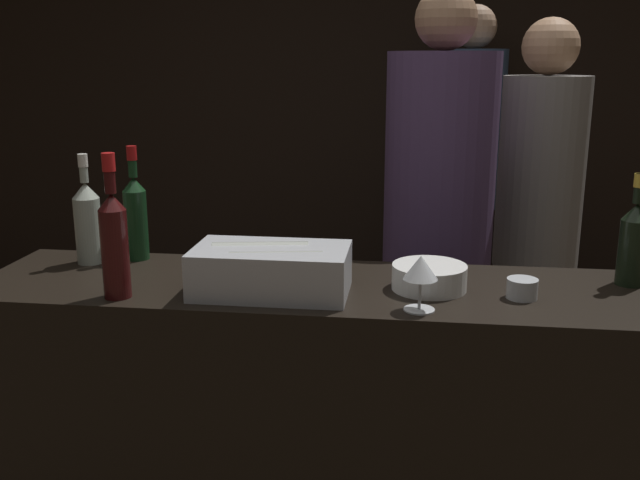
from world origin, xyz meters
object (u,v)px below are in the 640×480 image
object	(u,v)px
wine_glass	(421,270)
red_wine_bottle_tall	(114,239)
person_in_hoodie	(537,220)
person_blond_tee	(468,170)
bowl_white	(429,276)
ice_bin_with_bottles	(270,268)
white_wine_bottle	(88,220)
red_wine_bottle_burgundy	(136,214)
champagne_bottle	(634,240)
candle_votive	(522,288)
person_grey_polo	(438,224)

from	to	relation	value
wine_glass	red_wine_bottle_tall	world-z (taller)	red_wine_bottle_tall
person_in_hoodie	person_blond_tee	xyz separation A→B (m)	(-0.21, 0.86, 0.06)
bowl_white	red_wine_bottle_tall	distance (m)	0.84
ice_bin_with_bottles	white_wine_bottle	bearing A→B (deg)	160.66
bowl_white	white_wine_bottle	world-z (taller)	white_wine_bottle
red_wine_bottle_tall	red_wine_bottle_burgundy	xyz separation A→B (m)	(-0.08, 0.36, -0.01)
champagne_bottle	person_blond_tee	world-z (taller)	person_blond_tee
candle_votive	person_grey_polo	distance (m)	0.73
champagne_bottle	person_in_hoodie	distance (m)	0.85
ice_bin_with_bottles	red_wine_bottle_burgundy	size ratio (longest dim) A/B	1.16
white_wine_bottle	red_wine_bottle_tall	bearing A→B (deg)	-54.52
ice_bin_with_bottles	wine_glass	world-z (taller)	wine_glass
wine_glass	red_wine_bottle_burgundy	distance (m)	0.94
bowl_white	person_in_hoodie	distance (m)	1.04
candle_votive	champagne_bottle	size ratio (longest dim) A/B	0.26
red_wine_bottle_burgundy	red_wine_bottle_tall	bearing A→B (deg)	-76.68
ice_bin_with_bottles	red_wine_bottle_burgundy	bearing A→B (deg)	150.34
white_wine_bottle	person_blond_tee	world-z (taller)	person_blond_tee
red_wine_bottle_tall	white_wine_bottle	world-z (taller)	red_wine_bottle_tall
white_wine_bottle	person_grey_polo	size ratio (longest dim) A/B	0.18
ice_bin_with_bottles	red_wine_bottle_tall	size ratio (longest dim) A/B	1.08
white_wine_bottle	champagne_bottle	distance (m)	1.57
red_wine_bottle_tall	bowl_white	bearing A→B (deg)	11.91
champagne_bottle	wine_glass	bearing A→B (deg)	-153.58
candle_votive	white_wine_bottle	size ratio (longest dim) A/B	0.24
white_wine_bottle	person_in_hoodie	distance (m)	1.68
white_wine_bottle	wine_glass	bearing A→B (deg)	-16.82
bowl_white	champagne_bottle	world-z (taller)	champagne_bottle
wine_glass	person_in_hoodie	distance (m)	1.21
red_wine_bottle_tall	person_blond_tee	bearing A→B (deg)	62.34
candle_votive	person_grey_polo	world-z (taller)	person_grey_polo
red_wine_bottle_burgundy	person_in_hoodie	world-z (taller)	person_in_hoodie
bowl_white	person_in_hoodie	size ratio (longest dim) A/B	0.12
candle_votive	person_in_hoodie	bearing A→B (deg)	78.69
ice_bin_with_bottles	red_wine_bottle_tall	bearing A→B (deg)	-167.39
person_in_hoodie	person_grey_polo	distance (m)	0.49
ice_bin_with_bottles	red_wine_bottle_tall	distance (m)	0.41
bowl_white	ice_bin_with_bottles	bearing A→B (deg)	-168.74
white_wine_bottle	champagne_bottle	world-z (taller)	white_wine_bottle
bowl_white	red_wine_bottle_tall	world-z (taller)	red_wine_bottle_tall
candle_votive	red_wine_bottle_tall	xyz separation A→B (m)	(-1.05, -0.13, 0.13)
candle_votive	person_grey_polo	size ratio (longest dim) A/B	0.04
candle_votive	white_wine_bottle	bearing A→B (deg)	172.21
wine_glass	person_grey_polo	bearing A→B (deg)	85.30
bowl_white	person_grey_polo	bearing A→B (deg)	86.40
ice_bin_with_bottles	champagne_bottle	size ratio (longest dim) A/B	1.33
wine_glass	person_blond_tee	world-z (taller)	person_blond_tee
ice_bin_with_bottles	person_grey_polo	size ratio (longest dim) A/B	0.22
candle_votive	champagne_bottle	world-z (taller)	champagne_bottle
ice_bin_with_bottles	wine_glass	distance (m)	0.40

